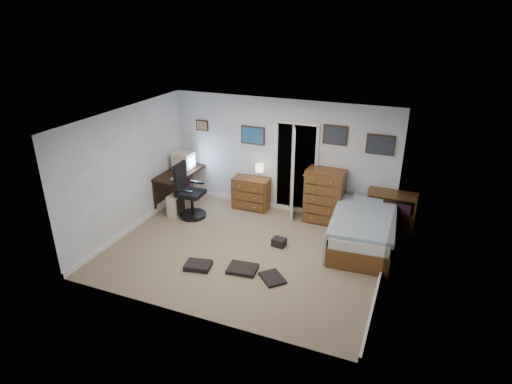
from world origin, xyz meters
TOP-DOWN VIEW (x-y plane):
  - floor at (0.00, 0.00)m, footprint 5.00×4.00m
  - computer_desk at (-2.30, 1.39)m, footprint 0.67×1.41m
  - crt_monitor at (-2.18, 1.54)m, footprint 0.43×0.39m
  - keyboard at (-2.02, 1.04)m, footprint 0.17×0.43m
  - pc_tower at (-2.00, 0.84)m, footprint 0.23×0.46m
  - office_chair at (-1.70, 0.88)m, footprint 0.60×0.60m
  - media_stack at (-2.32, 1.90)m, footprint 0.18×0.18m
  - low_dresser at (-0.61, 1.77)m, footprint 0.83×0.44m
  - table_lamp at (-0.41, 1.77)m, footprint 0.19×0.19m
  - doorway at (0.35, 2.27)m, footprint 0.96×1.12m
  - tall_dresser at (1.07, 1.75)m, footprint 0.81×0.50m
  - headboard_bookcase at (2.41, 1.86)m, footprint 0.96×0.28m
  - bed at (1.98, 1.11)m, footprint 1.28×2.21m
  - wall_posters at (0.57, 1.98)m, footprint 4.38×0.04m
  - floor_clutter at (0.13, -0.51)m, footprint 1.86×1.57m

SIDE VIEW (x-z plane):
  - floor at x=0.00m, z-range -0.02..0.00m
  - floor_clutter at x=0.13m, z-range -0.03..0.12m
  - pc_tower at x=-2.00m, z-range 0.00..0.49m
  - bed at x=1.98m, z-range -0.02..0.68m
  - low_dresser at x=-0.61m, z-range 0.00..0.73m
  - media_stack at x=-2.32m, z-range 0.00..0.87m
  - headboard_bookcase at x=2.41m, z-range 0.03..0.89m
  - office_chair at x=-1.70m, z-range -0.14..1.07m
  - tall_dresser at x=1.07m, z-range 0.00..1.16m
  - computer_desk at x=-2.30m, z-range 0.22..1.03m
  - keyboard at x=-2.02m, z-range 0.81..0.84m
  - table_lamp at x=-0.41m, z-range 0.81..1.16m
  - doorway at x=0.35m, z-range -0.02..2.03m
  - crt_monitor at x=-2.18m, z-range 0.82..1.20m
  - wall_posters at x=0.57m, z-range 1.45..2.05m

